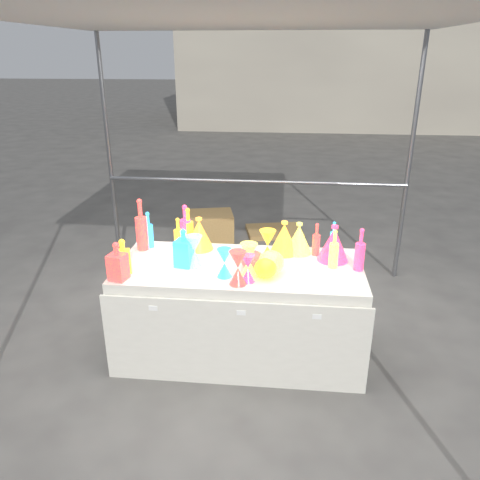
# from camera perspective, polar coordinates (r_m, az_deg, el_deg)

# --- Properties ---
(ground) EXTENTS (80.00, 80.00, 0.00)m
(ground) POSITION_cam_1_polar(r_m,az_deg,el_deg) (3.83, 0.00, -13.29)
(ground) COLOR slate
(ground) RESTS_ON ground
(canopy_tent) EXTENTS (3.15, 3.15, 2.46)m
(canopy_tent) POSITION_cam_1_polar(r_m,az_deg,el_deg) (3.15, 0.02, 25.07)
(canopy_tent) COLOR gray
(canopy_tent) RESTS_ON ground
(display_table) EXTENTS (1.84, 0.83, 0.75)m
(display_table) POSITION_cam_1_polar(r_m,az_deg,el_deg) (3.62, -0.01, -8.54)
(display_table) COLOR silver
(display_table) RESTS_ON ground
(background_building) EXTENTS (14.00, 6.00, 6.00)m
(background_building) POSITION_cam_1_polar(r_m,az_deg,el_deg) (17.53, 19.50, 23.33)
(background_building) COLOR beige
(background_building) RESTS_ON ground
(cardboard_box_closed) EXTENTS (0.65, 0.53, 0.42)m
(cardboard_box_closed) POSITION_cam_1_polar(r_m,az_deg,el_deg) (5.71, -3.79, 1.30)
(cardboard_box_closed) COLOR #AF874F
(cardboard_box_closed) RESTS_ON ground
(cardboard_box_flat) EXTENTS (0.79, 0.64, 0.06)m
(cardboard_box_flat) POSITION_cam_1_polar(r_m,az_deg,el_deg) (6.15, 4.20, 1.08)
(cardboard_box_flat) COLOR #AF874F
(cardboard_box_flat) RESTS_ON ground
(bottle_0) EXTENTS (0.11, 0.11, 0.32)m
(bottle_0) POSITION_cam_1_polar(r_m,az_deg,el_deg) (3.78, -6.33, 1.63)
(bottle_0) COLOR red
(bottle_0) RESTS_ON display_table
(bottle_1) EXTENTS (0.09, 0.09, 0.30)m
(bottle_1) POSITION_cam_1_polar(r_m,az_deg,el_deg) (3.79, -11.09, 1.25)
(bottle_1) COLOR green
(bottle_1) RESTS_ON display_table
(bottle_2) EXTENTS (0.11, 0.11, 0.42)m
(bottle_2) POSITION_cam_1_polar(r_m,az_deg,el_deg) (3.74, -11.96, 1.86)
(bottle_2) COLOR #D46216
(bottle_2) RESTS_ON display_table
(bottle_3) EXTENTS (0.11, 0.11, 0.34)m
(bottle_3) POSITION_cam_1_polar(r_m,az_deg,el_deg) (3.78, -6.67, 1.82)
(bottle_3) COLOR blue
(bottle_3) RESTS_ON display_table
(bottle_6) EXTENTS (0.07, 0.07, 0.27)m
(bottle_6) POSITION_cam_1_polar(r_m,az_deg,el_deg) (3.70, -7.54, 0.71)
(bottle_6) COLOR red
(bottle_6) RESTS_ON display_table
(decanter_0) EXTENTS (0.13, 0.13, 0.25)m
(decanter_0) POSITION_cam_1_polar(r_m,az_deg,el_deg) (3.41, -14.07, -1.86)
(decanter_0) COLOR red
(decanter_0) RESTS_ON display_table
(decanter_1) EXTENTS (0.14, 0.14, 0.28)m
(decanter_1) POSITION_cam_1_polar(r_m,az_deg,el_deg) (3.30, -14.72, -2.49)
(decanter_1) COLOR #D46216
(decanter_1) RESTS_ON display_table
(decanter_2) EXTENTS (0.14, 0.14, 0.29)m
(decanter_2) POSITION_cam_1_polar(r_m,az_deg,el_deg) (3.42, -6.86, -0.92)
(decanter_2) COLOR green
(decanter_2) RESTS_ON display_table
(hourglass_0) EXTENTS (0.13, 0.13, 0.24)m
(hourglass_0) POSITION_cam_1_polar(r_m,az_deg,el_deg) (3.13, -0.26, -3.43)
(hourglass_0) COLOR #D46216
(hourglass_0) RESTS_ON display_table
(hourglass_1) EXTENTS (0.12, 0.12, 0.20)m
(hourglass_1) POSITION_cam_1_polar(r_m,az_deg,el_deg) (3.18, 0.98, -3.47)
(hourglass_1) COLOR blue
(hourglass_1) RESTS_ON display_table
(hourglass_2) EXTENTS (0.16, 0.16, 0.24)m
(hourglass_2) POSITION_cam_1_polar(r_m,az_deg,el_deg) (3.24, 1.08, -2.45)
(hourglass_2) COLOR #126072
(hourglass_2) RESTS_ON display_table
(hourglass_3) EXTENTS (0.12, 0.12, 0.24)m
(hourglass_3) POSITION_cam_1_polar(r_m,az_deg,el_deg) (3.41, -5.55, -1.37)
(hourglass_3) COLOR #B92594
(hourglass_3) RESTS_ON display_table
(hourglass_4) EXTENTS (0.16, 0.16, 0.25)m
(hourglass_4) POSITION_cam_1_polar(r_m,az_deg,el_deg) (3.48, 3.37, -0.73)
(hourglass_4) COLOR red
(hourglass_4) RESTS_ON display_table
(hourglass_5) EXTENTS (0.12, 0.12, 0.21)m
(hourglass_5) POSITION_cam_1_polar(r_m,az_deg,el_deg) (3.24, -1.91, -2.81)
(hourglass_5) COLOR green
(hourglass_5) RESTS_ON display_table
(globe_0) EXTENTS (0.21, 0.21, 0.13)m
(globe_0) POSITION_cam_1_polar(r_m,az_deg,el_deg) (3.25, 3.13, -3.59)
(globe_0) COLOR red
(globe_0) RESTS_ON display_table
(globe_1) EXTENTS (0.22, 0.22, 0.15)m
(globe_1) POSITION_cam_1_polar(r_m,az_deg,el_deg) (3.32, 3.81, -2.84)
(globe_1) COLOR #126072
(globe_1) RESTS_ON display_table
(globe_2) EXTENTS (0.17, 0.17, 0.13)m
(globe_2) POSITION_cam_1_polar(r_m,az_deg,el_deg) (3.35, 1.54, -2.66)
(globe_2) COLOR #D46216
(globe_2) RESTS_ON display_table
(lampshade_0) EXTENTS (0.28, 0.28, 0.26)m
(lampshade_0) POSITION_cam_1_polar(r_m,az_deg,el_deg) (3.71, -4.99, 0.81)
(lampshade_0) COLOR #BFDB2E
(lampshade_0) RESTS_ON display_table
(lampshade_1) EXTENTS (0.25, 0.25, 0.26)m
(lampshade_1) POSITION_cam_1_polar(r_m,az_deg,el_deg) (3.63, 5.39, 0.33)
(lampshade_1) COLOR #BFDB2E
(lampshade_1) RESTS_ON display_table
(lampshade_2) EXTENTS (0.30, 0.30, 0.28)m
(lampshade_2) POSITION_cam_1_polar(r_m,az_deg,el_deg) (3.56, 11.35, -0.37)
(lampshade_2) COLOR blue
(lampshade_2) RESTS_ON display_table
(lampshade_3) EXTENTS (0.26, 0.26, 0.25)m
(lampshade_3) POSITION_cam_1_polar(r_m,az_deg,el_deg) (3.65, 7.18, 0.27)
(lampshade_3) COLOR #126072
(lampshade_3) RESTS_ON display_table
(bottle_8) EXTENTS (0.06, 0.06, 0.25)m
(bottle_8) POSITION_cam_1_polar(r_m,az_deg,el_deg) (3.73, 11.31, 0.43)
(bottle_8) COLOR green
(bottle_8) RESTS_ON display_table
(bottle_9) EXTENTS (0.07, 0.07, 0.26)m
(bottle_9) POSITION_cam_1_polar(r_m,az_deg,el_deg) (3.63, 9.28, 0.09)
(bottle_9) COLOR #D46216
(bottle_9) RESTS_ON display_table
(bottle_10) EXTENTS (0.08, 0.08, 0.32)m
(bottle_10) POSITION_cam_1_polar(r_m,az_deg,el_deg) (3.43, 14.44, -1.11)
(bottle_10) COLOR blue
(bottle_10) RESTS_ON display_table
(bottle_11) EXTENTS (0.08, 0.08, 0.29)m
(bottle_11) POSITION_cam_1_polar(r_m,az_deg,el_deg) (3.43, 11.39, -1.06)
(bottle_11) COLOR #126072
(bottle_11) RESTS_ON display_table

